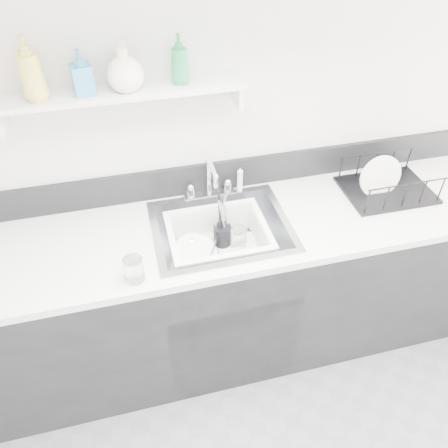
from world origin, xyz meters
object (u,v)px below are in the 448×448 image
object	(u,v)px
dish_rack	(389,179)
counter_run	(222,291)
sink	(221,241)
wash_tub	(218,243)

from	to	relation	value
dish_rack	counter_run	bearing A→B (deg)	-175.25
dish_rack	sink	bearing A→B (deg)	-175.25
counter_run	sink	size ratio (longest dim) A/B	5.00
wash_tub	sink	bearing A→B (deg)	45.09
counter_run	sink	xyz separation A→B (m)	(0.00, 0.00, 0.37)
counter_run	wash_tub	size ratio (longest dim) A/B	6.87
sink	dish_rack	bearing A→B (deg)	4.20
dish_rack	wash_tub	bearing A→B (deg)	-174.02
wash_tub	counter_run	bearing A→B (deg)	45.09
sink	wash_tub	bearing A→B (deg)	-134.91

